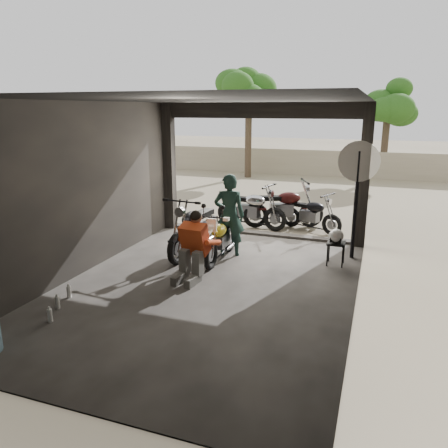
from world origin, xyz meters
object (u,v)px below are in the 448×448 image
Objects in this scene: stool at (336,246)px; outside_bike_b at (284,204)px; main_bike at (221,236)px; mechanic at (191,248)px; left_bike at (195,225)px; sign_post at (357,181)px; rider at (229,215)px; helmet at (336,236)px; outside_bike_a at (251,206)px; outside_bike_c at (311,212)px.

outside_bike_b is at bearing 122.63° from stool.
main_bike is at bearing -168.58° from stool.
main_bike is 1.25m from mechanic.
sign_post is at bearing 19.21° from left_bike.
rider reaches higher than mechanic.
rider is (0.72, 0.13, 0.24)m from left_bike.
outside_bike_a is at bearing 154.95° from helmet.
stool is (2.21, 0.13, -0.47)m from rider.
main_bike is 2.67m from outside_bike_a.
main_bike is 2.32m from helmet.
outside_bike_a is at bearing 164.56° from sign_post.
sign_post is (1.15, -1.86, 1.15)m from outside_bike_c.
rider is (0.20, -2.33, 0.29)m from outside_bike_a.
left_bike is 6.30× the size of helmet.
left_bike is at bearing -149.88° from sign_post.
sign_post is at bearing -158.87° from outside_bike_b.
stool is at bearing -137.83° from outside_bike_c.
left_bike is 0.78× the size of sign_post.
left_bike is 1.55m from mechanic.
rider reaches higher than stool.
outside_bike_b reaches higher than main_bike.
outside_bike_b is at bearing 149.98° from sign_post.
outside_bike_c is at bearing 63.47° from main_bike.
sign_post is at bearing 62.38° from stool.
rider reaches higher than helmet.
outside_bike_c is 0.85× the size of rider.
left_bike is 3.47m from sign_post.
mechanic is (-0.79, -4.22, -0.01)m from outside_bike_b.
sign_post is at bearing 21.10° from main_bike.
rider is 3.61× the size of stool.
helmet is (2.40, -2.22, 0.04)m from outside_bike_a.
outside_bike_b is 3.80× the size of stool.
stool is at bearing -170.05° from outside_bike_b.
main_bike is 3.05m from outside_bike_b.
helmet is at bearing 9.88° from left_bike.
left_bike is at bearing 178.74° from outside_bike_a.
outside_bike_b is at bearing 103.60° from outside_bike_c.
main_bike is 0.83× the size of left_bike.
outside_bike_c is 4.96× the size of helmet.
helmet is at bearing 168.77° from rider.
outside_bike_c is 3.08× the size of stool.
left_bike is at bearing 164.39° from outside_bike_c.
outside_bike_a reaches higher than helmet.
rider reaches higher than main_bike.
outside_bike_c is (2.07, 2.66, -0.14)m from left_bike.
mechanic is 4.08× the size of helmet.
outside_bike_c is 4.38m from mechanic.
left_bike reaches higher than outside_bike_b.
outside_bike_b is at bearing 69.66° from left_bike.
outside_bike_b is 1.50× the size of mechanic.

